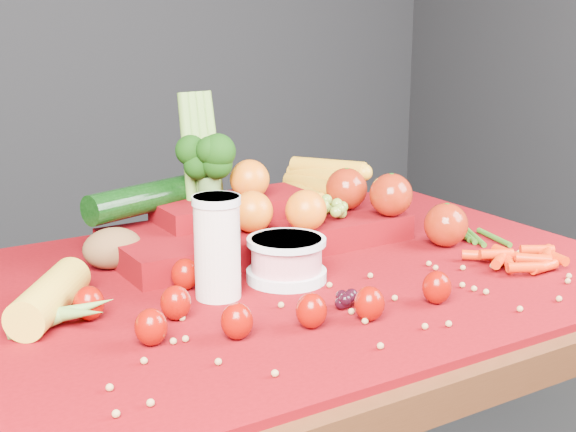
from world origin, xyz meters
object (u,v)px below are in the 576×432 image
yogurt_bowl (286,258)px  produce_mound (268,212)px  table (294,335)px  milk_glass (217,244)px

yogurt_bowl → produce_mound: size_ratio=0.20×
table → milk_glass: 0.24m
table → milk_glass: (-0.15, -0.03, 0.19)m
table → yogurt_bowl: bearing=-140.9°
table → milk_glass: bearing=-167.6°
table → produce_mound: produce_mound is taller
milk_glass → produce_mound: bearing=44.0°
yogurt_bowl → produce_mound: produce_mound is taller
yogurt_bowl → produce_mound: bearing=67.8°
yogurt_bowl → produce_mound: 0.20m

